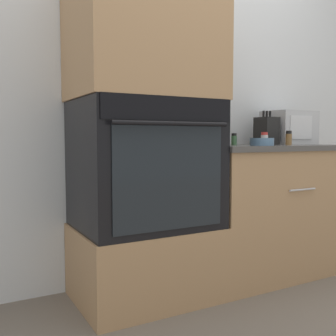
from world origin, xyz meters
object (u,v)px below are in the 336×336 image
Objects in this scene: wall_oven at (145,164)px; condiment_jar_mid at (221,140)px; knife_block at (266,131)px; bowl at (262,142)px; condiment_jar_near at (264,139)px; condiment_jar_far at (289,138)px; microwave at (289,128)px; condiment_jar_back at (234,139)px.

condiment_jar_mid is (0.73, 0.25, 0.13)m from wall_oven.
bowl is at bearing -137.00° from knife_block.
condiment_jar_near is 0.89× the size of condiment_jar_far.
condiment_jar_far is at bearing -73.50° from knife_block.
bowl is (-0.28, -0.26, -0.08)m from knife_block.
wall_oven is 1.29m from microwave.
condiment_jar_mid is at bearing 93.22° from condiment_jar_back.
microwave reaches higher than condiment_jar_far.
knife_block is at bearing 43.00° from bowl.
condiment_jar_near is 0.32m from condiment_jar_mid.
condiment_jar_near is 0.19m from condiment_jar_far.
knife_block is 2.77× the size of condiment_jar_near.
knife_block is at bearing 5.25° from wall_oven.
microwave is 0.56m from condiment_jar_mid.
condiment_jar_far is at bearing -44.19° from condiment_jar_mid.
wall_oven is 7.88× the size of condiment_jar_far.
condiment_jar_back is (-0.53, -0.02, -0.09)m from microwave.
condiment_jar_back is at bearing -86.78° from condiment_jar_mid.
wall_oven is 9.55× the size of condiment_jar_back.
condiment_jar_near is 0.20m from condiment_jar_back.
bowl is 0.41m from condiment_jar_mid.
condiment_jar_mid is at bearing 167.91° from microwave.
condiment_jar_near reaches higher than bowl.
condiment_jar_mid is (-0.01, 0.41, 0.01)m from bowl.
condiment_jar_near reaches higher than condiment_jar_mid.
condiment_jar_far is at bearing -11.56° from condiment_jar_near.
bowl is (0.73, -0.16, 0.13)m from wall_oven.
condiment_jar_back is (0.73, 0.11, 0.14)m from wall_oven.
knife_block reaches higher than condiment_jar_near.
wall_oven reaches higher than condiment_jar_mid.
condiment_jar_far is (0.19, -0.04, 0.01)m from condiment_jar_near.
knife_block is (-0.26, -0.04, -0.03)m from microwave.
knife_block is 1.62× the size of bowl.
wall_oven is at bearing -161.14° from condiment_jar_mid.
wall_oven is 12.21× the size of condiment_jar_mid.
knife_block is 0.33m from condiment_jar_mid.
condiment_jar_back is (-0.14, 0.15, -0.00)m from condiment_jar_near.
condiment_jar_far is at bearing -3.97° from wall_oven.
microwave is (1.27, 0.13, 0.23)m from wall_oven.
bowl is 1.71× the size of condiment_jar_near.
microwave is at bearing 28.95° from bowl.
condiment_jar_far is (0.33, -0.32, 0.02)m from condiment_jar_mid.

